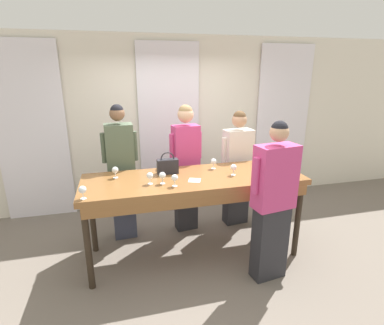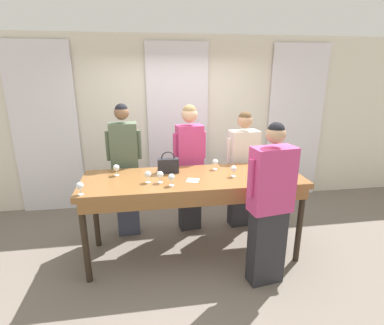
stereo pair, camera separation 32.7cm
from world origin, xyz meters
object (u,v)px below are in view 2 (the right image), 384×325
object	(u,v)px
wine_glass_center_right	(234,169)
wine_glass_front_mid	(215,162)
handbag	(168,165)
host_pouring	(270,206)
tasting_bar	(193,185)
wine_glass_front_left	(80,186)
wine_glass_center_mid	(148,175)
wine_glass_back_left	(160,175)
guest_cream_sweater	(242,169)
guest_pink_top	(190,166)
wine_bottle	(290,173)
wine_glass_front_right	(171,177)
wine_glass_center_left	(116,168)
guest_olive_jacket	(125,170)

from	to	relation	value
wine_glass_center_right	wine_glass_front_mid	bearing A→B (deg)	118.11
handbag	host_pouring	bearing A→B (deg)	-40.32
tasting_bar	wine_glass_front_left	distance (m)	1.28
wine_glass_center_right	host_pouring	bearing A→B (deg)	-68.51
wine_glass_center_mid	wine_glass_back_left	bearing A→B (deg)	-10.32
guest_cream_sweater	tasting_bar	bearing A→B (deg)	-141.34
wine_glass_center_right	guest_pink_top	size ratio (longest dim) A/B	0.07
handbag	wine_glass_front_left	distance (m)	1.09
wine_glass_center_mid	host_pouring	xyz separation A→B (m)	(1.24, -0.53, -0.23)
tasting_bar	wine_glass_center_right	world-z (taller)	wine_glass_center_right
handbag	wine_glass_center_mid	distance (m)	0.40
handbag	host_pouring	distance (m)	1.31
wine_glass_center_mid	handbag	bearing A→B (deg)	50.39
tasting_bar	wine_glass_front_mid	xyz separation A→B (m)	(0.32, 0.25, 0.19)
tasting_bar	wine_bottle	bearing A→B (deg)	-19.29
wine_glass_front_left	wine_glass_front_right	distance (m)	0.95
wine_glass_front_left	wine_glass_front_right	xyz separation A→B (m)	(0.94, 0.11, 0.00)
wine_glass_center_left	wine_glass_center_right	xyz separation A→B (m)	(1.38, -0.25, 0.00)
tasting_bar	wine_glass_back_left	size ratio (longest dim) A/B	19.22
wine_glass_front_right	guest_pink_top	distance (m)	0.96
guest_olive_jacket	wine_glass_front_mid	bearing A→B (deg)	-19.76
wine_bottle	guest_pink_top	world-z (taller)	guest_pink_top
wine_glass_center_right	handbag	bearing A→B (deg)	161.23
wine_glass_front_mid	wine_glass_front_right	distance (m)	0.76
wine_glass_front_right	wine_glass_center_mid	world-z (taller)	same
handbag	wine_glass_front_right	world-z (taller)	handbag
wine_bottle	handbag	world-z (taller)	wine_bottle
wine_glass_center_left	wine_glass_center_right	distance (m)	1.40
wine_glass_front_mid	host_pouring	size ratio (longest dim) A/B	0.08
handbag	wine_glass_center_mid	xyz separation A→B (m)	(-0.25, -0.30, -0.00)
wine_glass_front_right	host_pouring	xyz separation A→B (m)	(0.98, -0.40, -0.23)
handbag	wine_glass_front_right	distance (m)	0.44
wine_glass_back_left	guest_olive_jacket	distance (m)	0.91
wine_glass_front_right	wine_glass_center_right	xyz separation A→B (m)	(0.76, 0.18, 0.00)
wine_glass_front_left	wine_glass_center_right	size ratio (longest dim) A/B	1.00
tasting_bar	wine_glass_front_mid	world-z (taller)	wine_glass_front_mid
wine_glass_center_mid	guest_pink_top	xyz separation A→B (m)	(0.58, 0.75, -0.16)
wine_glass_center_left	wine_glass_back_left	distance (m)	0.60
wine_glass_front_mid	guest_pink_top	world-z (taller)	guest_pink_top
tasting_bar	wine_bottle	world-z (taller)	wine_bottle
wine_glass_back_left	wine_glass_center_left	bearing A→B (deg)	147.45
guest_olive_jacket	host_pouring	distance (m)	2.00
wine_glass_center_mid	guest_olive_jacket	distance (m)	0.83
host_pouring	tasting_bar	bearing A→B (deg)	138.54
guest_olive_jacket	wine_glass_back_left	bearing A→B (deg)	-60.77
guest_pink_top	host_pouring	world-z (taller)	guest_pink_top
wine_glass_center_left	guest_cream_sweater	distance (m)	1.81
guest_pink_top	wine_bottle	bearing A→B (deg)	-46.20
guest_cream_sweater	wine_glass_center_left	bearing A→B (deg)	-165.29
handbag	wine_glass_center_left	bearing A→B (deg)	-179.49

